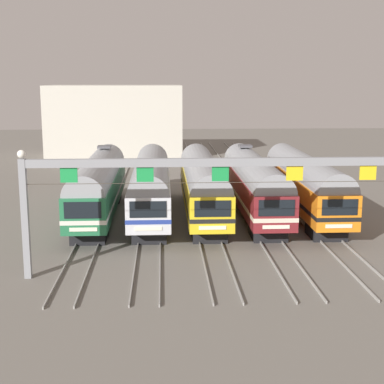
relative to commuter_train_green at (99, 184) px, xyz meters
name	(u,v)px	position (x,y,z in m)	size (l,w,h in m)	color
ground_plane	(202,217)	(8.00, 0.00, -2.69)	(160.00, 160.00, 0.00)	slate
track_bed	(192,179)	(8.00, 17.00, -2.61)	(17.51, 70.00, 0.15)	gray
commuter_train_green	(99,184)	(0.00, 0.00, 0.00)	(2.88, 18.06, 5.05)	#236B42
commuter_train_silver	(151,183)	(4.00, 0.00, 0.00)	(2.88, 18.06, 4.77)	silver
commuter_train_yellow	(203,183)	(8.00, 0.00, 0.00)	(2.88, 18.06, 4.77)	gold
commuter_train_maroon	(254,182)	(12.00, 0.00, 0.00)	(2.88, 18.06, 5.05)	maroon
commuter_train_orange	(305,182)	(16.00, 0.00, 0.00)	(2.88, 18.06, 4.77)	orange
catenary_gantry	(220,181)	(8.00, -13.50, 2.55)	(21.24, 0.44, 6.97)	gray
maintenance_building	(116,121)	(-1.51, 36.00, 2.19)	(18.06, 10.00, 9.76)	beige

